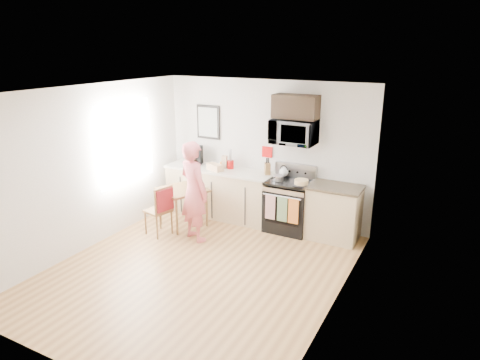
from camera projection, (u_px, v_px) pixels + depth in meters
The scene contains 28 objects.
floor at pixel (198, 270), 6.30m from camera, with size 4.60×4.60×0.00m, color #956439.
back_wall at pixel (265, 151), 7.85m from camera, with size 4.00×0.04×2.60m, color white.
front_wall at pixel (58, 255), 3.97m from camera, with size 4.00×0.04×2.60m, color white.
left_wall at pixel (90, 168), 6.80m from camera, with size 0.04×4.60×2.60m, color white.
right_wall at pixel (338, 211), 5.02m from camera, with size 0.04×4.60×2.60m, color white.
ceiling at pixel (192, 91), 5.52m from camera, with size 4.00×4.60×0.04m, color white.
window at pixel (126, 143), 7.38m from camera, with size 0.06×1.40×1.50m.
cabinet_left at pixel (220, 193), 8.21m from camera, with size 2.10×0.60×0.90m, color tan.
countertop_left at pixel (220, 170), 8.06m from camera, with size 2.14×0.64×0.04m, color beige.
cabinet_right at pixel (334, 214), 7.21m from camera, with size 0.84×0.60×0.90m, color tan.
countertop_right at pixel (336, 187), 7.07m from camera, with size 0.88×0.64×0.04m, color black.
range at pixel (289, 207), 7.55m from camera, with size 0.76×0.70×1.16m.
microwave at pixel (294, 132), 7.24m from camera, with size 0.76×0.51×0.42m, color #ADADB2.
upper_cabinet at pixel (296, 107), 7.15m from camera, with size 0.76×0.35×0.40m, color black.
wall_art at pixel (208, 122), 8.23m from camera, with size 0.50×0.04×0.65m.
wall_trivet at pixel (267, 152), 7.81m from camera, with size 0.20×0.02×0.20m, color #B50F0F.
person at pixel (194, 191), 7.07m from camera, with size 0.62×0.41×1.70m, color #DC3C51.
dining_table at pixel (183, 193), 7.70m from camera, with size 0.86×0.86×0.70m.
chair at pixel (162, 205), 7.25m from camera, with size 0.49×0.46×0.90m.
knife_block at pixel (267, 169), 7.68m from camera, with size 0.09×0.13×0.21m, color brown.
utensil_crock at pixel (230, 161), 8.02m from camera, with size 0.12×0.12×0.37m.
fruit_bowl at pixel (223, 165), 8.18m from camera, with size 0.30×0.30×0.11m.
milk_carton at pixel (225, 162), 8.05m from camera, with size 0.09×0.09×0.24m, color tan.
coffee_maker at pixel (196, 156), 8.30m from camera, with size 0.27×0.33×0.36m.
bread_bag at pixel (215, 167), 7.94m from camera, with size 0.33×0.15×0.12m, color #E3AD77.
cake at pixel (301, 182), 7.15m from camera, with size 0.29×0.29×0.10m.
kettle at pixel (284, 172), 7.60m from camera, with size 0.17×0.17×0.21m.
pot at pixel (278, 178), 7.39m from camera, with size 0.19×0.31×0.09m.
Camera 1 is at (3.16, -4.67, 3.16)m, focal length 32.00 mm.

